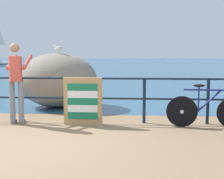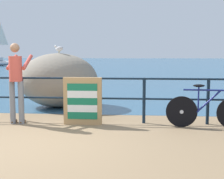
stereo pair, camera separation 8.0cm
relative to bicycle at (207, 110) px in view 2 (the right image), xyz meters
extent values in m
cube|color=#846B4C|center=(-3.41, 18.52, -0.44)|extent=(120.00, 120.00, 0.10)
cube|color=#2D5675|center=(-3.41, 46.21, -0.39)|extent=(120.00, 90.00, 0.01)
cylinder|color=black|center=(-4.11, 0.35, 0.12)|extent=(0.07, 0.07, 1.02)
cylinder|color=black|center=(-2.71, 0.35, 0.12)|extent=(0.07, 0.07, 1.02)
cylinder|color=black|center=(-1.31, 0.35, 0.12)|extent=(0.07, 0.07, 1.02)
cylinder|color=black|center=(0.08, 0.35, 0.12)|extent=(0.07, 0.07, 1.02)
cylinder|color=black|center=(-3.41, 0.35, 0.61)|extent=(9.78, 0.04, 0.04)
cylinder|color=black|center=(-3.41, 0.35, 0.16)|extent=(9.78, 0.04, 0.04)
cylinder|color=black|center=(-0.52, 0.04, -0.06)|extent=(0.66, 0.09, 0.66)
cylinder|color=#B7BCC6|center=(-0.52, 0.04, -0.06)|extent=(0.08, 0.06, 0.08)
cylinder|color=navy|center=(0.00, 0.00, 0.41)|extent=(0.99, 0.11, 0.04)
cylinder|color=navy|center=(0.02, 0.00, 0.18)|extent=(0.50, 0.08, 0.50)
cylinder|color=navy|center=(-0.19, 0.01, 0.21)|extent=(0.03, 0.03, 0.53)
ellipsoid|color=black|center=(-0.19, 0.01, 0.50)|extent=(0.25, 0.12, 0.06)
cylinder|color=slate|center=(-4.22, 0.05, 0.09)|extent=(0.12, 0.12, 0.95)
ellipsoid|color=#513319|center=(-4.22, 0.11, -0.35)|extent=(0.11, 0.26, 0.08)
cylinder|color=slate|center=(-4.02, 0.05, 0.09)|extent=(0.12, 0.12, 0.95)
ellipsoid|color=#513319|center=(-4.02, 0.11, -0.35)|extent=(0.11, 0.26, 0.08)
cylinder|color=#CC4C3F|center=(-4.12, 0.05, 0.84)|extent=(0.28, 0.28, 0.55)
sphere|color=#9E7051|center=(-4.12, 0.05, 1.29)|extent=(0.20, 0.20, 0.20)
cylinder|color=#CC4C3F|center=(-4.29, 0.29, 0.97)|extent=(0.09, 0.52, 0.34)
cylinder|color=#CC4C3F|center=(-3.93, 0.28, 0.97)|extent=(0.09, 0.52, 0.34)
cube|color=tan|center=(-2.65, 0.10, 0.13)|extent=(0.84, 0.09, 1.04)
cube|color=#19704C|center=(-2.65, 0.05, -0.18)|extent=(0.66, 0.01, 0.16)
cube|color=white|center=(-2.65, 0.05, -0.03)|extent=(0.66, 0.01, 0.16)
cube|color=#19704C|center=(-2.65, 0.05, 0.13)|extent=(0.66, 0.01, 0.16)
cube|color=white|center=(-2.65, 0.05, 0.29)|extent=(0.66, 0.01, 0.16)
cube|color=#19704C|center=(-2.65, 0.05, 0.44)|extent=(0.66, 0.01, 0.16)
ellipsoid|color=gray|center=(-3.76, 2.29, 0.39)|extent=(2.29, 1.92, 1.56)
cylinder|color=gold|center=(-3.71, 2.19, 1.20)|extent=(0.01, 0.01, 0.06)
cylinder|color=gold|center=(-3.69, 2.23, 1.20)|extent=(0.01, 0.01, 0.06)
ellipsoid|color=white|center=(-3.70, 2.21, 1.30)|extent=(0.28, 0.22, 0.13)
ellipsoid|color=#9E9EA3|center=(-3.68, 2.20, 1.33)|extent=(0.27, 0.22, 0.06)
sphere|color=white|center=(-3.80, 2.26, 1.37)|extent=(0.08, 0.08, 0.08)
cone|color=gold|center=(-3.85, 2.29, 1.36)|extent=(0.06, 0.04, 0.02)
camera|label=1|loc=(-1.54, -6.54, 1.17)|focal=49.80mm
camera|label=2|loc=(-1.46, -6.53, 1.17)|focal=49.80mm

